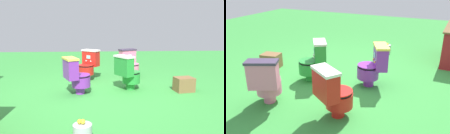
{
  "view_description": "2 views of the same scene",
  "coord_description": "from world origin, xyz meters",
  "views": [
    {
      "loc": [
        -4.07,
        -0.03,
        1.34
      ],
      "look_at": [
        0.64,
        -0.31,
        0.43
      ],
      "focal_mm": 35.5,
      "sensor_mm": 36.0,
      "label": 1
    },
    {
      "loc": [
        3.83,
        1.48,
        1.84
      ],
      "look_at": [
        0.53,
        -0.06,
        0.4
      ],
      "focal_mm": 38.65,
      "sensor_mm": 36.0,
      "label": 2
    }
  ],
  "objects": [
    {
      "name": "small_crate",
      "position": [
        0.18,
        -1.74,
        0.14
      ],
      "size": [
        0.33,
        0.4,
        0.29
      ],
      "primitive_type": "cube",
      "rotation": [
        0.0,
        0.0,
        1.73
      ],
      "color": "brown",
      "rests_on": "ground"
    },
    {
      "name": "toilet_green",
      "position": [
        0.35,
        -0.62,
        0.37
      ],
      "size": [
        0.6,
        0.63,
        0.73
      ],
      "rotation": [
        0.0,
        0.0,
        3.72
      ],
      "color": "green",
      "rests_on": "ground"
    },
    {
      "name": "toilet_red",
      "position": [
        1.31,
        0.24,
        0.37
      ],
      "size": [
        0.63,
        0.61,
        0.73
      ],
      "rotation": [
        0.0,
        0.0,
        0.98
      ],
      "color": "red",
      "rests_on": "ground"
    },
    {
      "name": "ground",
      "position": [
        0.0,
        0.0,
        0.0
      ],
      "size": [
        14.0,
        14.0,
        0.0
      ],
      "primitive_type": "plane",
      "color": "green"
    },
    {
      "name": "toilet_pink",
      "position": [
        1.4,
        -0.8,
        0.37
      ],
      "size": [
        0.62,
        0.57,
        0.73
      ],
      "rotation": [
        0.0,
        0.0,
        2.01
      ],
      "color": "pink",
      "rests_on": "ground"
    },
    {
      "name": "lemon_bucket",
      "position": [
        -1.7,
        0.17,
        0.12
      ],
      "size": [
        0.22,
        0.22,
        0.28
      ],
      "color": "#B7B7BF",
      "rests_on": "ground"
    },
    {
      "name": "toilet_purple",
      "position": [
        0.13,
        0.41,
        0.37
      ],
      "size": [
        0.57,
        0.61,
        0.73
      ],
      "rotation": [
        0.0,
        0.0,
        3.57
      ],
      "color": "purple",
      "rests_on": "ground"
    }
  ]
}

